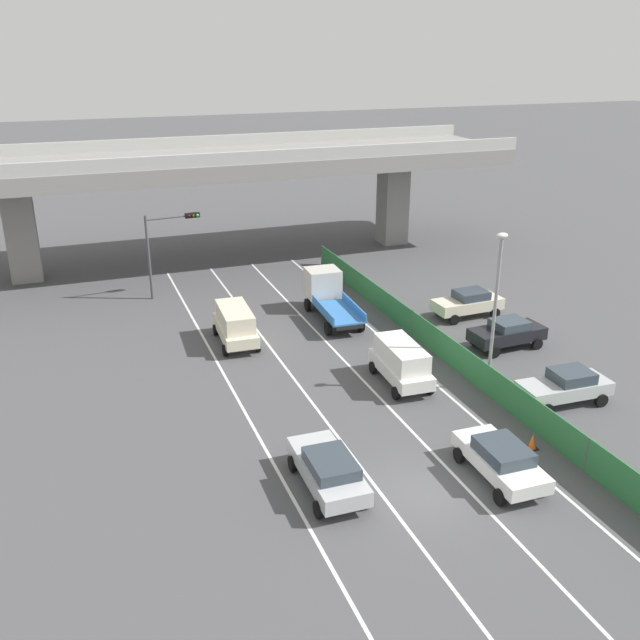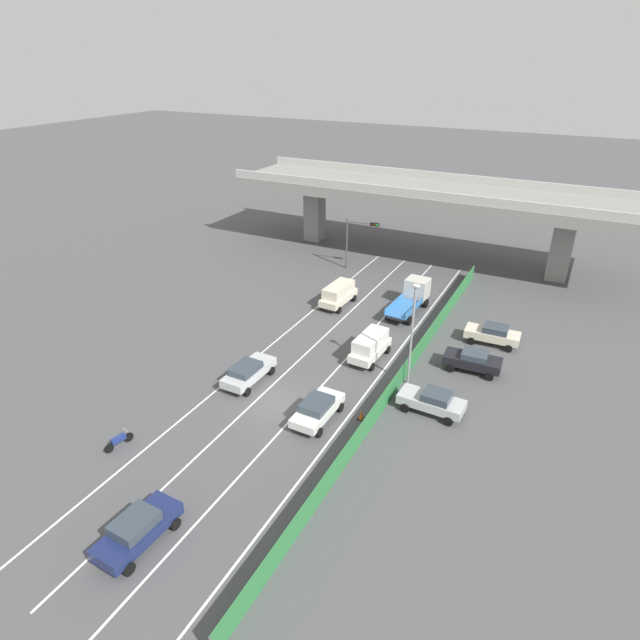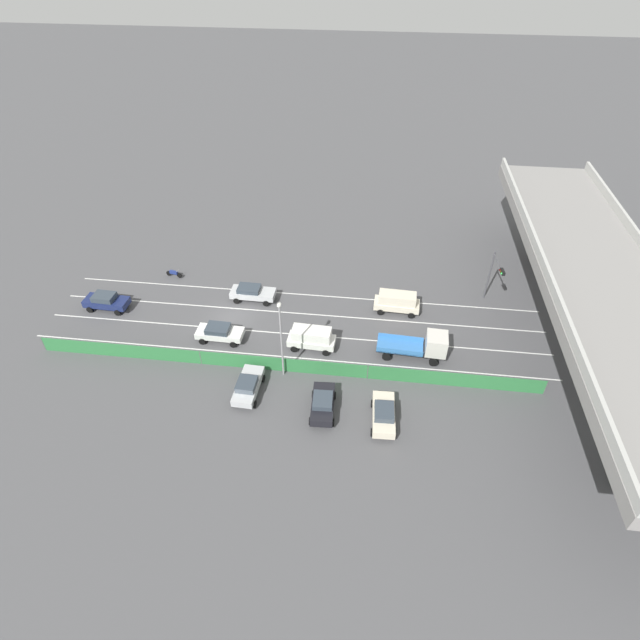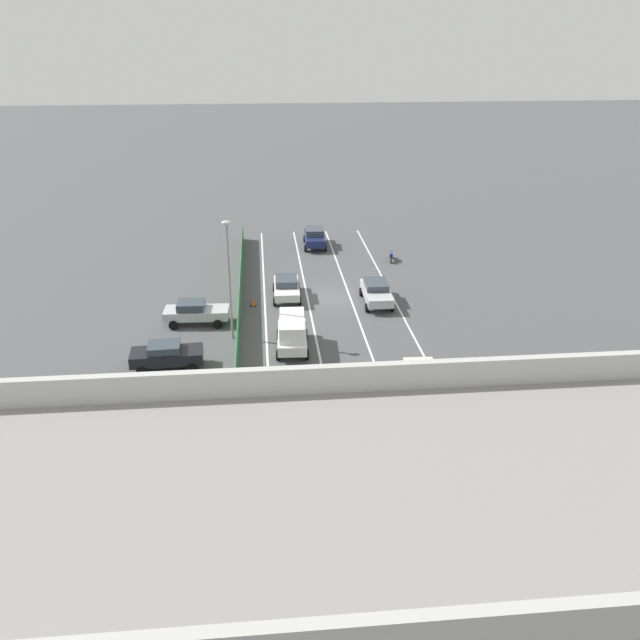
{
  "view_description": "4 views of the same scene",
  "coord_description": "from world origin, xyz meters",
  "px_view_note": "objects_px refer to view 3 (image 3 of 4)",
  "views": [
    {
      "loc": [
        -11.63,
        -19.81,
        16.0
      ],
      "look_at": [
        0.34,
        12.39,
        2.42
      ],
      "focal_mm": 39.56,
      "sensor_mm": 36.0,
      "label": 1
    },
    {
      "loc": [
        16.36,
        -25.41,
        21.82
      ],
      "look_at": [
        -1.2,
        8.64,
        2.38
      ],
      "focal_mm": 29.9,
      "sensor_mm": 36.0,
      "label": 2
    },
    {
      "loc": [
        38.04,
        13.66,
        32.31
      ],
      "look_at": [
        1.2,
        9.15,
        1.69
      ],
      "focal_mm": 28.44,
      "sensor_mm": 36.0,
      "label": 3
    },
    {
      "loc": [
        5.04,
        46.13,
        18.44
      ],
      "look_at": [
        1.32,
        6.92,
        1.18
      ],
      "focal_mm": 36.88,
      "sensor_mm": 36.0,
      "label": 4
    }
  ],
  "objects_px": {
    "car_sedan_navy": "(106,301)",
    "parked_sedan_dark": "(323,403)",
    "car_van_cream": "(397,301)",
    "motorcycle": "(174,273)",
    "flatbed_truck_blue": "(425,346)",
    "car_sedan_silver": "(252,292)",
    "traffic_light": "(495,273)",
    "traffic_cone": "(227,356)",
    "parked_wagon_silver": "(248,386)",
    "street_lamp": "(281,334)",
    "car_hatchback_white": "(219,332)",
    "car_van_white": "(311,337)",
    "parked_sedan_cream": "(384,414)"
  },
  "relations": [
    {
      "from": "car_hatchback_white",
      "to": "flatbed_truck_blue",
      "type": "bearing_deg",
      "value": 89.7
    },
    {
      "from": "car_van_cream",
      "to": "parked_sedan_cream",
      "type": "relative_size",
      "value": 1.05
    },
    {
      "from": "car_van_cream",
      "to": "motorcycle",
      "type": "distance_m",
      "value": 24.85
    },
    {
      "from": "parked_wagon_silver",
      "to": "traffic_cone",
      "type": "height_order",
      "value": "parked_wagon_silver"
    },
    {
      "from": "traffic_light",
      "to": "traffic_cone",
      "type": "relative_size",
      "value": 8.33
    },
    {
      "from": "car_sedan_silver",
      "to": "car_van_white",
      "type": "relative_size",
      "value": 1.04
    },
    {
      "from": "parked_sedan_cream",
      "to": "traffic_cone",
      "type": "bearing_deg",
      "value": -111.38
    },
    {
      "from": "parked_sedan_cream",
      "to": "motorcycle",
      "type": "bearing_deg",
      "value": -126.86
    },
    {
      "from": "car_hatchback_white",
      "to": "traffic_light",
      "type": "distance_m",
      "value": 27.57
    },
    {
      "from": "traffic_light",
      "to": "parked_sedan_dark",
      "type": "bearing_deg",
      "value": -43.09
    },
    {
      "from": "car_sedan_navy",
      "to": "parked_sedan_dark",
      "type": "bearing_deg",
      "value": 65.18
    },
    {
      "from": "parked_sedan_cream",
      "to": "car_van_cream",
      "type": "bearing_deg",
      "value": 176.28
    },
    {
      "from": "car_sedan_navy",
      "to": "parked_sedan_cream",
      "type": "relative_size",
      "value": 1.03
    },
    {
      "from": "car_sedan_navy",
      "to": "parked_wagon_silver",
      "type": "bearing_deg",
      "value": 60.39
    },
    {
      "from": "car_sedan_silver",
      "to": "traffic_light",
      "type": "height_order",
      "value": "traffic_light"
    },
    {
      "from": "street_lamp",
      "to": "car_van_white",
      "type": "bearing_deg",
      "value": 152.46
    },
    {
      "from": "flatbed_truck_blue",
      "to": "car_sedan_silver",
      "type": "bearing_deg",
      "value": -110.81
    },
    {
      "from": "car_van_white",
      "to": "motorcycle",
      "type": "distance_m",
      "value": 19.39
    },
    {
      "from": "parked_wagon_silver",
      "to": "car_van_white",
      "type": "bearing_deg",
      "value": 144.58
    },
    {
      "from": "car_van_white",
      "to": "traffic_light",
      "type": "height_order",
      "value": "traffic_light"
    },
    {
      "from": "traffic_cone",
      "to": "street_lamp",
      "type": "bearing_deg",
      "value": 76.18
    },
    {
      "from": "traffic_cone",
      "to": "car_sedan_navy",
      "type": "bearing_deg",
      "value": -112.25
    },
    {
      "from": "car_sedan_silver",
      "to": "flatbed_truck_blue",
      "type": "relative_size",
      "value": 0.74
    },
    {
      "from": "car_van_white",
      "to": "parked_sedan_cream",
      "type": "distance_m",
      "value": 10.64
    },
    {
      "from": "car_van_cream",
      "to": "traffic_cone",
      "type": "height_order",
      "value": "car_van_cream"
    },
    {
      "from": "car_van_cream",
      "to": "motorcycle",
      "type": "height_order",
      "value": "car_van_cream"
    },
    {
      "from": "flatbed_truck_blue",
      "to": "traffic_light",
      "type": "height_order",
      "value": "traffic_light"
    },
    {
      "from": "car_van_cream",
      "to": "traffic_light",
      "type": "bearing_deg",
      "value": 103.18
    },
    {
      "from": "parked_wagon_silver",
      "to": "street_lamp",
      "type": "bearing_deg",
      "value": 135.18
    },
    {
      "from": "car_hatchback_white",
      "to": "parked_sedan_cream",
      "type": "relative_size",
      "value": 1.01
    },
    {
      "from": "parked_sedan_cream",
      "to": "street_lamp",
      "type": "height_order",
      "value": "street_lamp"
    },
    {
      "from": "parked_wagon_silver",
      "to": "parked_sedan_cream",
      "type": "xyz_separation_m",
      "value": [
        1.71,
        11.44,
        0.03
      ]
    },
    {
      "from": "street_lamp",
      "to": "traffic_cone",
      "type": "bearing_deg",
      "value": -103.82
    },
    {
      "from": "car_van_white",
      "to": "parked_wagon_silver",
      "type": "distance_m",
      "value": 7.84
    },
    {
      "from": "parked_wagon_silver",
      "to": "parked_sedan_dark",
      "type": "bearing_deg",
      "value": 79.54
    },
    {
      "from": "car_van_cream",
      "to": "car_hatchback_white",
      "type": "bearing_deg",
      "value": -68.88
    },
    {
      "from": "motorcycle",
      "to": "parked_wagon_silver",
      "type": "height_order",
      "value": "parked_wagon_silver"
    },
    {
      "from": "car_sedan_navy",
      "to": "street_lamp",
      "type": "bearing_deg",
      "value": 70.01
    },
    {
      "from": "car_hatchback_white",
      "to": "street_lamp",
      "type": "xyz_separation_m",
      "value": [
        3.88,
        6.83,
        3.86
      ]
    },
    {
      "from": "car_hatchback_white",
      "to": "car_van_cream",
      "type": "distance_m",
      "value": 17.87
    },
    {
      "from": "car_hatchback_white",
      "to": "street_lamp",
      "type": "bearing_deg",
      "value": 60.39
    },
    {
      "from": "car_sedan_silver",
      "to": "parked_sedan_cream",
      "type": "bearing_deg",
      "value": 43.67
    },
    {
      "from": "flatbed_truck_blue",
      "to": "car_sedan_navy",
      "type": "bearing_deg",
      "value": -95.99
    },
    {
      "from": "car_van_cream",
      "to": "traffic_cone",
      "type": "distance_m",
      "value": 17.76
    },
    {
      "from": "traffic_light",
      "to": "street_lamp",
      "type": "height_order",
      "value": "street_lamp"
    },
    {
      "from": "car_hatchback_white",
      "to": "motorcycle",
      "type": "distance_m",
      "value": 12.48
    },
    {
      "from": "car_van_white",
      "to": "parked_sedan_cream",
      "type": "xyz_separation_m",
      "value": [
        8.09,
        6.9,
        -0.29
      ]
    },
    {
      "from": "car_hatchback_white",
      "to": "traffic_cone",
      "type": "bearing_deg",
      "value": 28.44
    },
    {
      "from": "flatbed_truck_blue",
      "to": "street_lamp",
      "type": "xyz_separation_m",
      "value": [
        3.78,
        -12.38,
        3.38
      ]
    },
    {
      "from": "flatbed_truck_blue",
      "to": "traffic_cone",
      "type": "distance_m",
      "value": 18.04
    }
  ]
}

